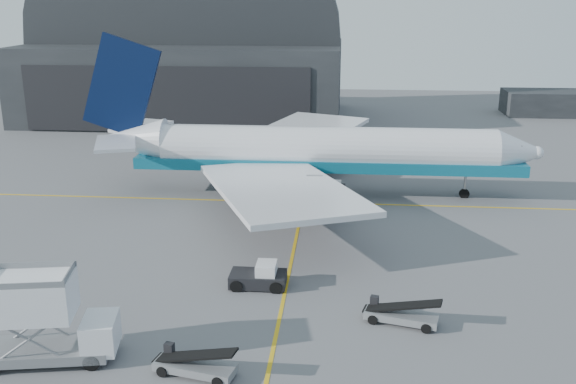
# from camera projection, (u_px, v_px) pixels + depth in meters

# --- Properties ---
(ground) EXTENTS (200.00, 200.00, 0.00)m
(ground) POSITION_uv_depth(u_px,v_px,m) (285.00, 293.00, 43.61)
(ground) COLOR #565659
(ground) RESTS_ON ground
(taxi_lines) EXTENTS (80.00, 42.12, 0.02)m
(taxi_lines) POSITION_uv_depth(u_px,v_px,m) (298.00, 228.00, 55.67)
(taxi_lines) COLOR gold
(taxi_lines) RESTS_ON ground
(hangar) EXTENTS (50.00, 28.30, 28.00)m
(hangar) POSITION_uv_depth(u_px,v_px,m) (187.00, 59.00, 104.49)
(hangar) COLOR black
(hangar) RESTS_ON ground
(distant_bldg_a) EXTENTS (14.00, 8.00, 4.00)m
(distant_bldg_a) POSITION_uv_depth(u_px,v_px,m) (545.00, 114.00, 109.05)
(distant_bldg_a) COLOR black
(distant_bldg_a) RESTS_ON ground
(airliner) EXTENTS (45.83, 44.44, 16.08)m
(airliner) POSITION_uv_depth(u_px,v_px,m) (309.00, 151.00, 64.09)
(airliner) COLOR white
(airliner) RESTS_ON ground
(catering_truck) EXTENTS (7.61, 3.90, 4.99)m
(catering_truck) POSITION_uv_depth(u_px,v_px,m) (42.00, 319.00, 34.81)
(catering_truck) COLOR gray
(catering_truck) RESTS_ON ground
(pushback_tug) EXTENTS (3.89, 2.29, 1.79)m
(pushback_tug) POSITION_uv_depth(u_px,v_px,m) (260.00, 277.00, 44.41)
(pushback_tug) COLOR black
(pushback_tug) RESTS_ON ground
(belt_loader_a) EXTENTS (4.78, 2.43, 1.78)m
(belt_loader_a) POSITION_uv_depth(u_px,v_px,m) (194.00, 365.00, 34.08)
(belt_loader_a) COLOR gray
(belt_loader_a) RESTS_ON ground
(belt_loader_b) EXTENTS (4.85, 2.60, 1.81)m
(belt_loader_b) POSITION_uv_depth(u_px,v_px,m) (401.00, 315.00, 39.44)
(belt_loader_b) COLOR gray
(belt_loader_b) RESTS_ON ground
(traffic_cone) EXTENTS (0.33, 0.33, 0.48)m
(traffic_cone) POSITION_uv_depth(u_px,v_px,m) (246.00, 272.00, 46.38)
(traffic_cone) COLOR #FF5E08
(traffic_cone) RESTS_ON ground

